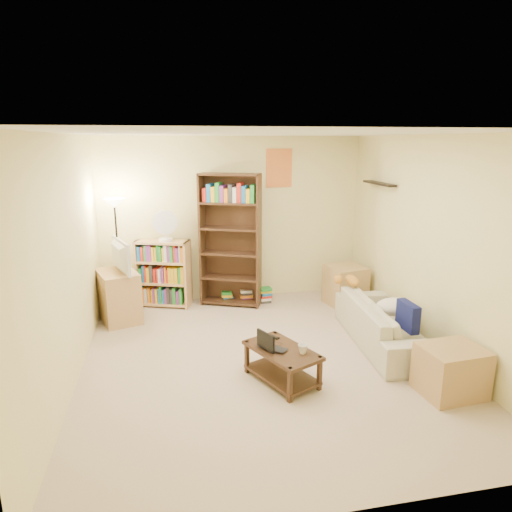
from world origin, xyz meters
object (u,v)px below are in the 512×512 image
tabby_cat (350,280)px  desk_fan (165,225)px  mug (303,349)px  television (116,256)px  side_table (345,285)px  floor_lamp (116,223)px  sofa (385,323)px  short_bookshelf (164,273)px  end_cabinet (451,371)px  tall_bookshelf (230,237)px  laptop (275,347)px  coffee_table (282,361)px  tv_stand (119,296)px

tabby_cat → desk_fan: bearing=154.6°
mug → television: 2.98m
side_table → tabby_cat: bearing=-108.7°
floor_lamp → side_table: 3.46m
sofa → side_table: bearing=2.2°
television → short_bookshelf: television is taller
short_bookshelf → sofa: bearing=-16.5°
television → floor_lamp: size_ratio=0.45×
end_cabinet → tall_bookshelf: bearing=120.7°
sofa → laptop: bearing=115.5°
coffee_table → desk_fan: bearing=89.7°
mug → desk_fan: size_ratio=0.24×
tabby_cat → sofa: bearing=-75.9°
tabby_cat → laptop: 1.89m
television → side_table: size_ratio=1.26×
television → short_bookshelf: size_ratio=0.75×
television → end_cabinet: (3.35, -2.60, -0.68)m
sofa → tv_stand: 3.55m
side_table → end_cabinet: size_ratio=1.02×
mug → end_cabinet: (1.38, -0.42, -0.17)m
sofa → mug: bearing=125.3°
laptop → end_cabinet: 1.74m
tall_bookshelf → desk_fan: bearing=-164.0°
side_table → laptop: bearing=-128.4°
short_bookshelf → end_cabinet: bearing=-29.2°
short_bookshelf → side_table: size_ratio=1.69×
coffee_table → tall_bookshelf: size_ratio=0.47×
coffee_table → laptop: bearing=125.6°
mug → floor_lamp: size_ratio=0.07×
television → short_bookshelf: bearing=-70.4°
tabby_cat → tv_stand: size_ratio=0.60×
sofa → tall_bookshelf: size_ratio=0.95×
desk_fan → television: bearing=-146.5°
television → end_cabinet: 4.30m
short_bookshelf → desk_fan: bearing=-20.7°
floor_lamp → end_cabinet: 4.50m
tv_stand → television: television is taller
desk_fan → floor_lamp: floor_lamp is taller
tv_stand → short_bookshelf: bearing=19.6°
coffee_table → floor_lamp: bearing=103.7°
floor_lamp → tall_bookshelf: bearing=4.7°
side_table → coffee_table: bearing=-126.6°
sofa → coffee_table: sofa is taller
mug → side_table: size_ratio=0.19×
television → desk_fan: (0.67, 0.44, 0.32)m
tall_bookshelf → short_bookshelf: 1.14m
tv_stand → tabby_cat: bearing=-31.8°
mug → side_table: 2.56m
mug → short_bookshelf: 2.99m
tall_bookshelf → short_bookshelf: size_ratio=1.97×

